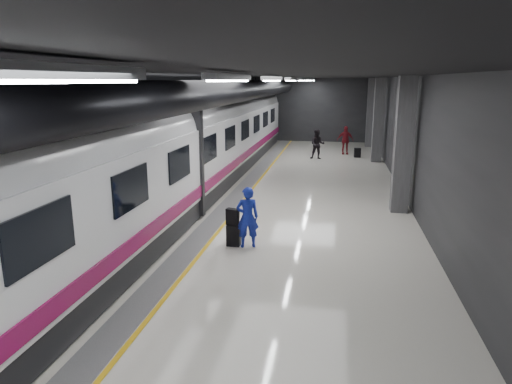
{
  "coord_description": "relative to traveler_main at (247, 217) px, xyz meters",
  "views": [
    {
      "loc": [
        2.39,
        -13.61,
        4.34
      ],
      "look_at": [
        0.24,
        -1.51,
        1.33
      ],
      "focal_mm": 32.0,
      "sensor_mm": 36.0,
      "label": 1
    }
  ],
  "objects": [
    {
      "name": "shoulder_bag",
      "position": [
        -0.41,
        0.04,
        -0.02
      ],
      "size": [
        0.37,
        0.26,
        0.44
      ],
      "primitive_type": "cube",
      "rotation": [
        0.0,
        0.0,
        -0.27
      ],
      "color": "black",
      "rests_on": "suitcase_main"
    },
    {
      "name": "suitcase_main",
      "position": [
        -0.39,
        0.01,
        -0.53
      ],
      "size": [
        0.36,
        0.23,
        0.58
      ],
      "primitive_type": "cube",
      "rotation": [
        0.0,
        0.0,
        -0.02
      ],
      "color": "black",
      "rests_on": "ground"
    },
    {
      "name": "traveler_far_a",
      "position": [
        1.17,
        14.52,
        0.01
      ],
      "size": [
        0.82,
        0.65,
        1.68
      ],
      "primitive_type": "imported",
      "rotation": [
        0.0,
        0.0,
        -0.01
      ],
      "color": "black",
      "rests_on": "ground"
    },
    {
      "name": "suitcase_far",
      "position": [
        3.45,
        15.47,
        -0.55
      ],
      "size": [
        0.4,
        0.29,
        0.54
      ],
      "primitive_type": "cube",
      "rotation": [
        0.0,
        0.0,
        0.13
      ],
      "color": "black",
      "rests_on": "ground"
    },
    {
      "name": "train",
      "position": [
        -3.39,
        2.28,
        1.24
      ],
      "size": [
        3.05,
        38.0,
        4.05
      ],
      "color": "black",
      "rests_on": "ground"
    },
    {
      "name": "traveler_main",
      "position": [
        0.0,
        0.0,
        0.0
      ],
      "size": [
        0.69,
        0.56,
        1.65
      ],
      "primitive_type": "imported",
      "rotation": [
        0.0,
        0.0,
        3.46
      ],
      "color": "#1837BA",
      "rests_on": "ground"
    },
    {
      "name": "traveler_far_b",
      "position": [
        2.74,
        16.61,
        0.02
      ],
      "size": [
        1.03,
        0.54,
        1.69
      ],
      "primitive_type": "imported",
      "rotation": [
        0.0,
        0.0,
        0.13
      ],
      "color": "maroon",
      "rests_on": "ground"
    },
    {
      "name": "platform_hall",
      "position": [
        -0.43,
        3.23,
        2.71
      ],
      "size": [
        10.02,
        40.02,
        4.51
      ],
      "color": "black",
      "rests_on": "ground"
    },
    {
      "name": "ground",
      "position": [
        -0.14,
        2.28,
        -0.82
      ],
      "size": [
        40.0,
        40.0,
        0.0
      ],
      "primitive_type": "plane",
      "color": "silver",
      "rests_on": "ground"
    }
  ]
}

